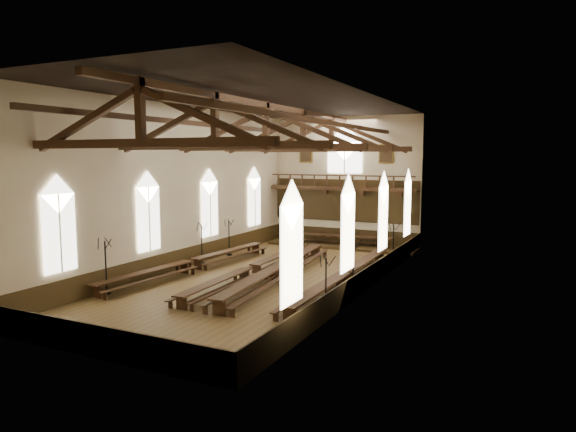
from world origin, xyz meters
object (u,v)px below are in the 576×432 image
object	(u,v)px
refectory_row_b	(250,269)
refectory_row_c	(278,269)
candelabrum_right_far	(393,252)
candelabrum_right_mid	(353,277)
dais	(341,246)
refectory_row_d	(345,275)
candelabrum_left_mid	(202,251)
candelabrum_right_near	(326,296)
refectory_row_a	(192,263)
candelabrum_left_far	(229,244)
high_table	(341,237)
candelabrum_left_near	(106,277)

from	to	relation	value
refectory_row_b	refectory_row_c	world-z (taller)	refectory_row_c
refectory_row_b	candelabrum_right_far	xyz separation A→B (m)	(6.34, 7.31, 0.32)
refectory_row_b	candelabrum_right_mid	distance (m)	6.38
dais	refectory_row_d	bearing A→B (deg)	-69.07
candelabrum_left_mid	candelabrum_right_near	xyz separation A→B (m)	(11.10, -6.31, -0.02)
refectory_row_a	candelabrum_left_far	bearing A→B (deg)	97.85
refectory_row_c	candelabrum_right_near	xyz separation A→B (m)	(4.82, -4.79, 0.21)
candelabrum_right_mid	refectory_row_d	bearing A→B (deg)	124.31
refectory_row_b	refectory_row_d	size ratio (longest dim) A/B	0.96
refectory_row_c	high_table	xyz separation A→B (m)	(-0.36, 11.41, 0.20)
candelabrum_right_mid	dais	bearing A→B (deg)	112.52
high_table	candelabrum_right_mid	size ratio (longest dim) A/B	2.73
refectory_row_d	candelabrum_left_far	xyz separation A→B (m)	(-10.18, 4.51, 0.22)
refectory_row_c	candelabrum_left_far	world-z (taller)	candelabrum_left_far
high_table	candelabrum_right_near	world-z (taller)	candelabrum_right_near
refectory_row_c	high_table	bearing A→B (deg)	91.82
candelabrum_right_near	candelabrum_right_mid	bearing A→B (deg)	90.00
refectory_row_c	candelabrum_left_near	size ratio (longest dim) A/B	5.24
dais	candelabrum_left_near	distance (m)	19.01
candelabrum_left_far	candelabrum_right_near	xyz separation A→B (m)	(11.10, -9.56, 0.02)
candelabrum_right_near	candelabrum_left_far	bearing A→B (deg)	139.27
high_table	candelabrum_left_far	xyz separation A→B (m)	(-5.92, -6.65, -0.01)
refectory_row_a	high_table	size ratio (longest dim) A/B	1.86
candelabrum_left_near	candelabrum_left_mid	distance (m)	8.16
refectory_row_a	candelabrum_left_mid	world-z (taller)	candelabrum_left_mid
candelabrum_left_far	candelabrum_left_near	bearing A→B (deg)	-90.00
candelabrum_right_mid	candelabrum_left_near	bearing A→B (deg)	-153.45
dais	candelabrum_left_mid	distance (m)	11.55
refectory_row_b	candelabrum_right_mid	size ratio (longest dim) A/B	4.93
dais	candelabrum_right_mid	world-z (taller)	candelabrum_right_mid
refectory_row_c	candelabrum_left_far	distance (m)	7.88
refectory_row_d	candelabrum_right_far	world-z (taller)	candelabrum_right_far
refectory_row_b	candelabrum_left_mid	distance (m)	5.17
candelabrum_left_mid	high_table	bearing A→B (deg)	59.12
candelabrum_left_near	candelabrum_left_far	size ratio (longest dim) A/B	1.12
candelabrum_right_near	refectory_row_d	bearing A→B (deg)	100.29
candelabrum_right_near	candelabrum_right_mid	xyz separation A→B (m)	(0.00, 3.70, 0.06)
high_table	candelabrum_left_mid	size ratio (longest dim) A/B	2.85
refectory_row_a	candelabrum_left_far	size ratio (longest dim) A/B	5.61
refectory_row_c	candelabrum_right_far	distance (m)	8.36
refectory_row_a	refectory_row_b	bearing A→B (deg)	1.29
dais	candelabrum_right_near	distance (m)	17.03
candelabrum_left_far	refectory_row_b	bearing A→B (deg)	-47.78
refectory_row_b	candelabrum_right_far	bearing A→B (deg)	49.07
refectory_row_d	candelabrum_right_near	distance (m)	5.13
refectory_row_a	candelabrum_left_mid	bearing A→B (deg)	109.38
refectory_row_c	candelabrum_right_mid	xyz separation A→B (m)	(4.82, -1.09, 0.27)
dais	candelabrum_left_far	bearing A→B (deg)	-131.67
refectory_row_a	dais	bearing A→B (deg)	66.62
refectory_row_d	refectory_row_a	bearing A→B (deg)	-175.02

